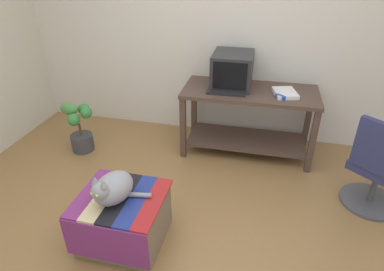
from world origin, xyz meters
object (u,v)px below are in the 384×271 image
(book, at_px, (285,93))
(potted_plant, at_px, (80,129))
(keyboard, at_px, (226,92))
(office_chair, at_px, (377,171))
(desk, at_px, (249,110))
(stapler, at_px, (280,97))
(cat, at_px, (112,188))
(tv_monitor, at_px, (232,70))
(ottoman_with_blanket, at_px, (123,219))

(book, height_order, potted_plant, book)
(keyboard, relative_size, office_chair, 0.45)
(desk, distance_m, office_chair, 1.38)
(stapler, bearing_deg, cat, 179.20)
(tv_monitor, distance_m, office_chair, 1.69)
(book, bearing_deg, keyboard, 174.28)
(tv_monitor, height_order, keyboard, tv_monitor)
(stapler, bearing_deg, book, 16.76)
(desk, bearing_deg, potted_plant, -167.50)
(book, bearing_deg, tv_monitor, 151.76)
(desk, distance_m, tv_monitor, 0.47)
(tv_monitor, relative_size, potted_plant, 0.83)
(tv_monitor, relative_size, ottoman_with_blanket, 0.75)
(desk, relative_size, cat, 3.41)
(keyboard, xyz_separation_m, office_chair, (1.42, -0.55, -0.38))
(tv_monitor, height_order, stapler, tv_monitor)
(desk, height_order, book, book)
(cat, xyz_separation_m, office_chair, (2.02, 0.94, -0.16))
(book, distance_m, ottoman_with_blanket, 2.02)
(keyboard, height_order, cat, keyboard)
(tv_monitor, distance_m, keyboard, 0.28)
(desk, relative_size, keyboard, 3.59)
(tv_monitor, distance_m, stapler, 0.60)
(desk, bearing_deg, ottoman_with_blanket, -117.92)
(potted_plant, relative_size, office_chair, 0.66)
(ottoman_with_blanket, distance_m, office_chair, 2.19)
(cat, bearing_deg, potted_plant, 145.25)
(keyboard, bearing_deg, ottoman_with_blanket, -113.42)
(ottoman_with_blanket, distance_m, cat, 0.34)
(tv_monitor, relative_size, stapler, 4.44)
(desk, xyz_separation_m, potted_plant, (-1.84, -0.44, -0.24))
(office_chair, bearing_deg, tv_monitor, 9.43)
(desk, bearing_deg, keyboard, -149.26)
(tv_monitor, height_order, book, tv_monitor)
(office_chair, bearing_deg, desk, 8.12)
(stapler, bearing_deg, keyboard, 125.38)
(cat, relative_size, potted_plant, 0.72)
(cat, relative_size, stapler, 3.84)
(desk, distance_m, potted_plant, 1.91)
(keyboard, relative_size, ottoman_with_blanket, 0.61)
(desk, xyz_separation_m, ottoman_with_blanket, (-0.81, -1.59, -0.30))
(tv_monitor, bearing_deg, office_chair, -30.11)
(book, relative_size, potted_plant, 0.48)
(book, distance_m, office_chair, 1.12)
(ottoman_with_blanket, relative_size, cat, 1.54)
(book, distance_m, potted_plant, 2.29)
(desk, bearing_deg, tv_monitor, 157.74)
(ottoman_with_blanket, height_order, stapler, stapler)
(cat, distance_m, potted_plant, 1.59)
(potted_plant, bearing_deg, ottoman_with_blanket, -48.27)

